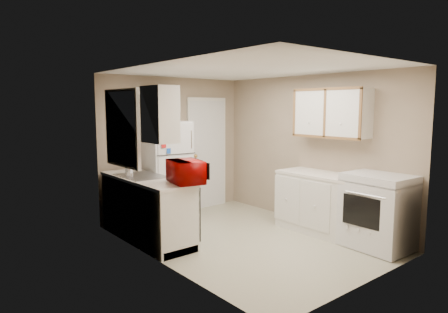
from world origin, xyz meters
TOP-DOWN VIEW (x-y plane):
  - floor at (0.00, 0.00)m, footprint 3.80×3.80m
  - ceiling at (0.00, 0.00)m, footprint 3.80×3.80m
  - wall_left at (-1.40, 0.00)m, footprint 3.80×3.80m
  - wall_right at (1.40, 0.00)m, footprint 3.80×3.80m
  - wall_back at (0.00, 1.90)m, footprint 2.80×2.80m
  - wall_front at (0.00, -1.90)m, footprint 2.80×2.80m
  - left_counter at (-1.10, 0.90)m, footprint 0.60×1.80m
  - dishwasher at (-0.81, 0.30)m, footprint 0.03×0.58m
  - sink at (-1.10, 1.05)m, footprint 0.54×0.74m
  - microwave at (-0.90, 0.18)m, footprint 0.60×0.41m
  - soap_bottle at (-1.15, 1.33)m, footprint 0.10×0.10m
  - window_blinds at (-1.36, 1.05)m, footprint 0.10×0.98m
  - upper_cabinet_left at (-1.25, 0.22)m, footprint 0.30×0.45m
  - refrigerator at (-0.38, 1.57)m, footprint 0.72×0.70m
  - cabinet_over_fridge at (-0.40, 1.75)m, footprint 0.70×0.30m
  - interior_door at (0.70, 1.86)m, footprint 0.86×0.06m
  - right_counter at (1.10, -0.80)m, footprint 0.60×2.00m
  - stove at (1.12, -1.39)m, footprint 0.72×0.87m
  - upper_cabinet_right at (1.25, -0.50)m, footprint 0.30×1.20m

SIDE VIEW (x-z plane):
  - floor at x=0.00m, z-range 0.00..0.00m
  - left_counter at x=-1.10m, z-range 0.00..0.90m
  - right_counter at x=1.10m, z-range 0.00..0.90m
  - dishwasher at x=-0.81m, z-range 0.13..0.85m
  - stove at x=1.12m, z-range 0.00..1.02m
  - refrigerator at x=-0.38m, z-range 0.00..1.66m
  - sink at x=-1.10m, z-range 0.78..0.94m
  - soap_bottle at x=-1.15m, z-range 0.91..1.09m
  - interior_door at x=0.70m, z-range -0.02..2.06m
  - microwave at x=-0.90m, z-range 0.87..1.23m
  - wall_left at x=-1.40m, z-range 1.20..1.20m
  - wall_right at x=1.40m, z-range 1.20..1.20m
  - wall_back at x=0.00m, z-range 1.20..1.20m
  - wall_front at x=0.00m, z-range 1.20..1.20m
  - window_blinds at x=-1.36m, z-range 1.06..2.14m
  - upper_cabinet_left at x=-1.25m, z-range 1.45..2.15m
  - upper_cabinet_right at x=1.25m, z-range 1.45..2.15m
  - cabinet_over_fridge at x=-0.40m, z-range 1.80..2.20m
  - ceiling at x=0.00m, z-range 2.40..2.40m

